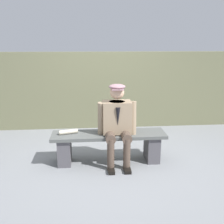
% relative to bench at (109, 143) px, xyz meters
% --- Properties ---
extents(ground_plane, '(30.00, 30.00, 0.00)m').
position_rel_bench_xyz_m(ground_plane, '(0.00, 0.00, -0.31)').
color(ground_plane, gray).
extents(bench, '(1.82, 0.45, 0.48)m').
position_rel_bench_xyz_m(bench, '(0.00, 0.00, 0.00)').
color(bench, '#545654').
rests_on(bench, ground).
extents(seated_man, '(0.61, 0.63, 1.28)m').
position_rel_bench_xyz_m(seated_man, '(-0.13, 0.06, 0.40)').
color(seated_man, gray).
rests_on(seated_man, ground).
extents(rolled_magazine, '(0.30, 0.14, 0.07)m').
position_rel_bench_xyz_m(rolled_magazine, '(0.64, -0.03, 0.21)').
color(rolled_magazine, beige).
rests_on(rolled_magazine, bench).
extents(stadium_wall, '(12.00, 0.24, 1.69)m').
position_rel_bench_xyz_m(stadium_wall, '(0.00, -1.88, 0.54)').
color(stadium_wall, '#6B6C4D').
rests_on(stadium_wall, ground).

